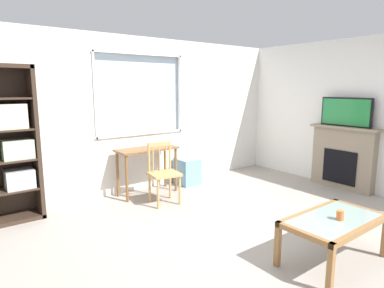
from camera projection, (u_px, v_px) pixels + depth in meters
ground at (240, 235)px, 3.87m from camera, size 6.53×5.63×0.02m
wall_back_with_window at (143, 117)px, 5.48m from camera, size 5.53×0.15×2.50m
wall_right at (365, 115)px, 5.33m from camera, size 0.12×4.83×2.50m
desk_under_window at (147, 156)px, 5.23m from camera, size 0.98×0.42×0.75m
wooden_chair at (163, 172)px, 4.84m from camera, size 0.47×0.45×0.90m
plastic_drawer_unit at (187, 171)px, 5.83m from camera, size 0.35×0.40×0.46m
fireplace at (343, 157)px, 5.54m from camera, size 0.26×1.14×1.06m
tv at (346, 112)px, 5.40m from camera, size 0.06×0.85×0.48m
coffee_table at (334, 224)px, 3.20m from camera, size 1.06×0.59×0.45m
sippy_cup at (340, 215)px, 3.14m from camera, size 0.07×0.07×0.09m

